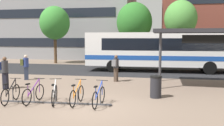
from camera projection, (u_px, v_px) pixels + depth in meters
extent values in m
plane|color=#7A6656|center=(89.00, 107.00, 10.00)|extent=(200.00, 200.00, 0.00)
cube|color=#232326|center=(126.00, 70.00, 21.14)|extent=(80.00, 7.20, 0.01)
cube|color=white|center=(160.00, 49.00, 20.44)|extent=(12.05, 2.81, 2.70)
cube|color=#1947A3|center=(160.00, 57.00, 20.51)|extent=(12.07, 2.83, 0.36)
cube|color=black|center=(95.00, 35.00, 21.21)|extent=(1.05, 2.32, 0.40)
cube|color=black|center=(89.00, 45.00, 21.38)|extent=(0.13, 2.19, 1.40)
cube|color=black|center=(164.00, 45.00, 19.13)|extent=(9.84, 0.27, 0.97)
cube|color=black|center=(163.00, 44.00, 21.57)|extent=(9.84, 0.27, 0.97)
cylinder|color=black|center=(113.00, 66.00, 20.05)|extent=(1.01, 0.32, 1.00)
cylinder|color=black|center=(117.00, 63.00, 22.32)|extent=(1.01, 0.32, 1.00)
cylinder|color=black|center=(210.00, 68.00, 18.84)|extent=(1.01, 0.32, 1.00)
cylinder|color=black|center=(203.00, 65.00, 21.11)|extent=(1.01, 0.32, 1.00)
cube|color=#47474C|center=(56.00, 103.00, 10.57)|extent=(4.84, 0.32, 0.06)
cylinder|color=#47474C|center=(13.00, 94.00, 10.80)|extent=(0.04, 0.04, 0.70)
cylinder|color=#47474C|center=(34.00, 95.00, 10.67)|extent=(0.04, 0.04, 0.70)
cylinder|color=#47474C|center=(56.00, 95.00, 10.54)|extent=(0.04, 0.04, 0.70)
cylinder|color=#47474C|center=(78.00, 96.00, 10.40)|extent=(0.04, 0.04, 0.70)
cylinder|color=#47474C|center=(100.00, 97.00, 10.27)|extent=(0.04, 0.04, 0.70)
torus|color=black|center=(16.00, 92.00, 11.22)|extent=(0.12, 0.70, 0.70)
torus|color=black|center=(5.00, 97.00, 10.21)|extent=(0.12, 0.70, 0.70)
cube|color=black|center=(11.00, 87.00, 10.70)|extent=(0.14, 0.92, 0.58)
cylinder|color=black|center=(6.00, 90.00, 10.28)|extent=(0.03, 0.03, 0.55)
cube|color=black|center=(6.00, 84.00, 10.25)|extent=(0.12, 0.23, 0.05)
cylinder|color=black|center=(16.00, 85.00, 11.17)|extent=(0.04, 0.04, 0.65)
cylinder|color=black|center=(15.00, 78.00, 11.14)|extent=(0.52, 0.09, 0.03)
torus|color=black|center=(40.00, 92.00, 11.21)|extent=(0.09, 0.71, 0.70)
torus|color=black|center=(27.00, 97.00, 10.22)|extent=(0.09, 0.71, 0.70)
cube|color=#702893|center=(34.00, 87.00, 10.70)|extent=(0.09, 0.92, 0.58)
cylinder|color=#702893|center=(28.00, 90.00, 10.29)|extent=(0.03, 0.03, 0.55)
cube|color=black|center=(28.00, 84.00, 10.26)|extent=(0.11, 0.23, 0.05)
cylinder|color=#702893|center=(39.00, 85.00, 11.15)|extent=(0.03, 0.03, 0.65)
cylinder|color=black|center=(39.00, 78.00, 11.12)|extent=(0.52, 0.06, 0.03)
torus|color=black|center=(56.00, 93.00, 11.06)|extent=(0.24, 0.69, 0.70)
torus|color=black|center=(53.00, 98.00, 10.05)|extent=(0.24, 0.69, 0.70)
cube|color=silver|center=(54.00, 88.00, 10.55)|extent=(0.29, 0.89, 0.58)
cylinder|color=silver|center=(53.00, 91.00, 10.13)|extent=(0.04, 0.04, 0.55)
cube|color=black|center=(53.00, 85.00, 10.10)|extent=(0.16, 0.24, 0.05)
cylinder|color=silver|center=(56.00, 86.00, 11.01)|extent=(0.04, 0.04, 0.65)
cylinder|color=black|center=(56.00, 79.00, 10.98)|extent=(0.51, 0.18, 0.03)
torus|color=black|center=(81.00, 93.00, 10.94)|extent=(0.05, 0.70, 0.70)
torus|color=black|center=(73.00, 99.00, 9.94)|extent=(0.05, 0.70, 0.70)
cube|color=orange|center=(77.00, 88.00, 10.43)|extent=(0.05, 0.92, 0.58)
cylinder|color=orange|center=(74.00, 92.00, 10.01)|extent=(0.03, 0.03, 0.55)
cube|color=black|center=(73.00, 85.00, 9.99)|extent=(0.10, 0.22, 0.05)
cylinder|color=orange|center=(81.00, 86.00, 10.89)|extent=(0.03, 0.03, 0.65)
cylinder|color=black|center=(81.00, 79.00, 10.85)|extent=(0.52, 0.04, 0.03)
torus|color=black|center=(102.00, 95.00, 10.69)|extent=(0.08, 0.71, 0.70)
torus|color=black|center=(95.00, 100.00, 9.70)|extent=(0.08, 0.71, 0.70)
cube|color=#1E3DB2|center=(99.00, 90.00, 10.18)|extent=(0.09, 0.92, 0.58)
cylinder|color=#1E3DB2|center=(96.00, 93.00, 9.77)|extent=(0.03, 0.03, 0.55)
cube|color=black|center=(96.00, 87.00, 9.75)|extent=(0.11, 0.23, 0.05)
cylinder|color=#1E3DB2|center=(102.00, 87.00, 10.64)|extent=(0.03, 0.03, 0.65)
cylinder|color=black|center=(102.00, 80.00, 10.61)|extent=(0.52, 0.06, 0.03)
cylinder|color=#38383D|center=(160.00, 61.00, 13.50)|extent=(0.14, 0.14, 3.07)
cylinder|color=#38383D|center=(160.00, 57.00, 15.95)|extent=(0.14, 0.14, 3.07)
cube|color=#28282D|center=(217.00, 31.00, 13.96)|extent=(7.01, 3.40, 0.20)
cube|color=black|center=(222.00, 39.00, 12.63)|extent=(3.95, 0.13, 0.44)
cube|color=black|center=(5.00, 81.00, 13.51)|extent=(0.27, 0.21, 0.91)
cylinder|color=#333338|center=(5.00, 67.00, 13.44)|extent=(0.35, 0.35, 0.64)
sphere|color=brown|center=(4.00, 59.00, 13.39)|extent=(0.22, 0.22, 0.22)
cube|color=navy|center=(1.00, 66.00, 13.49)|extent=(0.19, 0.28, 0.40)
cube|color=#47382D|center=(116.00, 75.00, 15.86)|extent=(0.26, 0.31, 0.87)
cylinder|color=#333338|center=(116.00, 63.00, 15.78)|extent=(0.42, 0.42, 0.61)
sphere|color=brown|center=(116.00, 57.00, 15.74)|extent=(0.22, 0.22, 0.22)
cube|color=slate|center=(114.00, 63.00, 15.55)|extent=(0.32, 0.25, 0.40)
cube|color=#2D3851|center=(26.00, 73.00, 16.44)|extent=(0.32, 0.29, 0.86)
cylinder|color=navy|center=(26.00, 63.00, 16.36)|extent=(0.45, 0.45, 0.58)
sphere|color=beige|center=(26.00, 56.00, 16.32)|extent=(0.22, 0.22, 0.22)
cube|color=#56602D|center=(22.00, 62.00, 16.29)|extent=(0.28, 0.33, 0.40)
cylinder|color=#232328|center=(156.00, 88.00, 11.57)|extent=(0.52, 0.52, 0.95)
cylinder|color=black|center=(156.00, 77.00, 11.52)|extent=(0.55, 0.55, 0.08)
cylinder|color=brown|center=(180.00, 49.00, 26.24)|extent=(0.32, 0.32, 3.14)
ellipsoid|color=#4C8E3D|center=(181.00, 19.00, 25.92)|extent=(3.37, 3.37, 3.83)
cylinder|color=brown|center=(134.00, 51.00, 28.40)|extent=(0.32, 0.32, 2.62)
ellipsoid|color=#2D7028|center=(134.00, 22.00, 28.07)|extent=(4.00, 4.00, 4.47)
cylinder|color=brown|center=(55.00, 50.00, 27.06)|extent=(0.32, 0.32, 2.85)
ellipsoid|color=#388433|center=(55.00, 23.00, 26.76)|extent=(3.23, 3.23, 3.58)
cube|color=gray|center=(56.00, 7.00, 37.07)|extent=(22.85, 12.28, 14.52)
cube|color=black|center=(38.00, 42.00, 31.56)|extent=(20.11, 0.06, 1.10)
cube|color=black|center=(37.00, 13.00, 31.19)|extent=(20.11, 0.06, 1.10)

